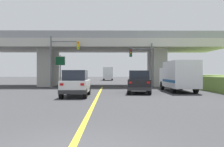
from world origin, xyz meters
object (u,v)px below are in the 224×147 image
at_px(box_truck, 178,76).
at_px(traffic_signal_nearside, 144,60).
at_px(suv_crossing, 139,82).
at_px(semi_truck_distant, 108,73).
at_px(suv_lead, 76,83).
at_px(highway_sign, 60,64).
at_px(traffic_signal_farside, 60,55).

height_order(box_truck, traffic_signal_nearside, traffic_signal_nearside).
distance_m(suv_crossing, semi_truck_distant, 40.58).
bearing_deg(suv_lead, highway_sign, 104.92).
height_order(suv_crossing, traffic_signal_nearside, traffic_signal_nearside).
height_order(box_truck, highway_sign, highway_sign).
height_order(suv_crossing, traffic_signal_farside, traffic_signal_farside).
bearing_deg(suv_lead, box_truck, 29.38).
relative_size(box_truck, highway_sign, 1.74).
distance_m(suv_crossing, traffic_signal_farside, 12.03).
bearing_deg(highway_sign, semi_truck_distant, 77.72).
height_order(suv_lead, traffic_signal_nearside, traffic_signal_nearside).
distance_m(box_truck, traffic_signal_farside, 14.17).
bearing_deg(suv_lead, semi_truck_distant, 87.09).
height_order(suv_crossing, semi_truck_distant, semi_truck_distant).
bearing_deg(semi_truck_distant, traffic_signal_farside, -99.67).
xyz_separation_m(suv_lead, semi_truck_distant, (2.23, 43.83, 0.63)).
xyz_separation_m(box_truck, traffic_signal_farside, (-12.54, 6.13, 2.42)).
distance_m(suv_lead, traffic_signal_farside, 12.17).
bearing_deg(box_truck, traffic_signal_farside, 153.96).
distance_m(traffic_signal_nearside, semi_truck_distant, 32.60).
bearing_deg(semi_truck_distant, suv_crossing, -85.79).
relative_size(traffic_signal_nearside, semi_truck_distant, 0.77).
distance_m(suv_crossing, traffic_signal_nearside, 8.71).
distance_m(box_truck, traffic_signal_nearside, 7.10).
relative_size(suv_crossing, traffic_signal_nearside, 0.91).
height_order(traffic_signal_nearside, highway_sign, traffic_signal_nearside).
xyz_separation_m(traffic_signal_nearside, traffic_signal_farside, (-10.08, -0.27, 0.57)).
bearing_deg(traffic_signal_nearside, suv_crossing, -100.73).
distance_m(suv_crossing, highway_sign, 15.06).
xyz_separation_m(traffic_signal_farside, semi_truck_distant, (5.54, 32.51, -2.34)).
relative_size(highway_sign, semi_truck_distant, 0.60).
bearing_deg(traffic_signal_nearside, traffic_signal_farside, -178.48).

